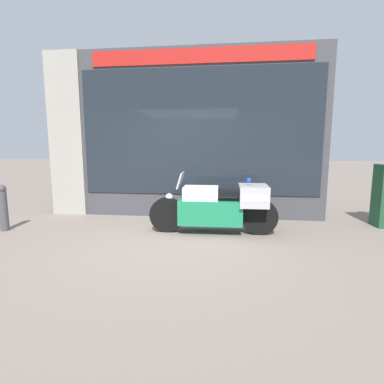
# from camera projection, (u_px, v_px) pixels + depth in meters

# --- Properties ---
(ground_plane) EXTENTS (60.00, 60.00, 0.00)m
(ground_plane) POSITION_uv_depth(u_px,v_px,m) (166.00, 241.00, 5.19)
(ground_plane) COLOR gray
(shop_building) EXTENTS (6.35, 0.55, 3.77)m
(shop_building) POSITION_uv_depth(u_px,v_px,m) (167.00, 135.00, 6.91)
(shop_building) COLOR #424247
(shop_building) RESTS_ON ground
(window_display) EXTENTS (5.07, 0.30, 2.04)m
(window_display) POSITION_uv_depth(u_px,v_px,m) (198.00, 195.00, 7.07)
(window_display) COLOR slate
(window_display) RESTS_ON ground
(paramedic_motorcycle) EXTENTS (2.41, 0.69, 1.15)m
(paramedic_motorcycle) POSITION_uv_depth(u_px,v_px,m) (220.00, 205.00, 5.60)
(paramedic_motorcycle) COLOR black
(paramedic_motorcycle) RESTS_ON ground
(street_bollard) EXTENTS (0.17, 0.17, 0.91)m
(street_bollard) POSITION_uv_depth(u_px,v_px,m) (3.00, 207.00, 5.79)
(street_bollard) COLOR #47474C
(street_bollard) RESTS_ON ground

